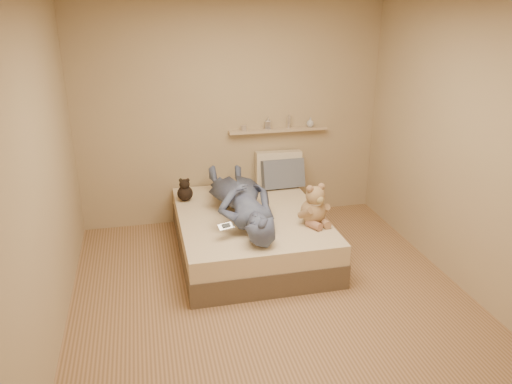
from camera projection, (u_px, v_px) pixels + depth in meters
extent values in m
plane|color=#9F7752|center=(272.00, 298.00, 4.58)|extent=(3.80, 3.80, 0.00)
plane|color=tan|center=(232.00, 115.00, 5.83)|extent=(3.60, 0.00, 3.60)
plane|color=tan|center=(377.00, 282.00, 2.38)|extent=(3.60, 0.00, 3.60)
plane|color=tan|center=(42.00, 180.00, 3.73)|extent=(0.00, 3.80, 3.80)
plane|color=tan|center=(467.00, 149.00, 4.49)|extent=(0.00, 3.80, 3.80)
cube|color=brown|center=(250.00, 241.00, 5.38)|extent=(1.50, 1.90, 0.25)
cube|color=beige|center=(250.00, 222.00, 5.30)|extent=(1.48, 1.88, 0.20)
cube|color=silver|center=(226.00, 226.00, 4.65)|extent=(0.16, 0.11, 0.05)
cube|color=black|center=(226.00, 225.00, 4.64)|extent=(0.09, 0.06, 0.03)
sphere|color=#A4865A|center=(313.00, 211.00, 4.99)|extent=(0.26, 0.26, 0.26)
sphere|color=tan|center=(315.00, 196.00, 4.91)|extent=(0.19, 0.19, 0.19)
sphere|color=#916A4F|center=(310.00, 189.00, 4.85)|extent=(0.07, 0.07, 0.07)
sphere|color=#A27659|center=(321.00, 187.00, 4.91)|extent=(0.07, 0.07, 0.07)
sphere|color=#937E51|center=(320.00, 200.00, 4.84)|extent=(0.08, 0.08, 0.08)
cylinder|color=#8A6A49|center=(305.00, 213.00, 4.91)|extent=(0.15, 0.18, 0.15)
cylinder|color=#8E6D4C|center=(325.00, 209.00, 5.01)|extent=(0.08, 0.17, 0.15)
cylinder|color=#9C6B53|center=(314.00, 225.00, 4.90)|extent=(0.15, 0.19, 0.08)
cylinder|color=#9B7152|center=(324.00, 222.00, 4.96)|extent=(0.09, 0.17, 0.08)
cylinder|color=beige|center=(315.00, 203.00, 4.94)|extent=(0.16, 0.16, 0.02)
sphere|color=black|center=(185.00, 193.00, 5.57)|extent=(0.17, 0.17, 0.17)
sphere|color=black|center=(184.00, 184.00, 5.52)|extent=(0.12, 0.12, 0.12)
sphere|color=black|center=(181.00, 180.00, 5.50)|extent=(0.04, 0.04, 0.04)
sphere|color=black|center=(188.00, 180.00, 5.50)|extent=(0.04, 0.04, 0.04)
cube|color=beige|center=(279.00, 168.00, 6.05)|extent=(0.56, 0.24, 0.41)
cube|color=slate|center=(283.00, 174.00, 5.94)|extent=(0.51, 0.24, 0.36)
imported|color=#4C5C78|center=(241.00, 199.00, 5.12)|extent=(0.67, 1.66, 0.39)
cube|color=tan|center=(278.00, 130.00, 5.97)|extent=(1.20, 0.12, 0.03)
cylinder|color=#AEA195|center=(244.00, 128.00, 5.86)|extent=(0.07, 0.07, 0.06)
imported|color=white|center=(268.00, 123.00, 5.91)|extent=(0.09, 0.09, 0.15)
cylinder|color=white|center=(289.00, 122.00, 5.96)|extent=(0.04, 0.04, 0.16)
imported|color=#B8BBC1|center=(310.00, 122.00, 6.02)|extent=(0.13, 0.13, 0.12)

